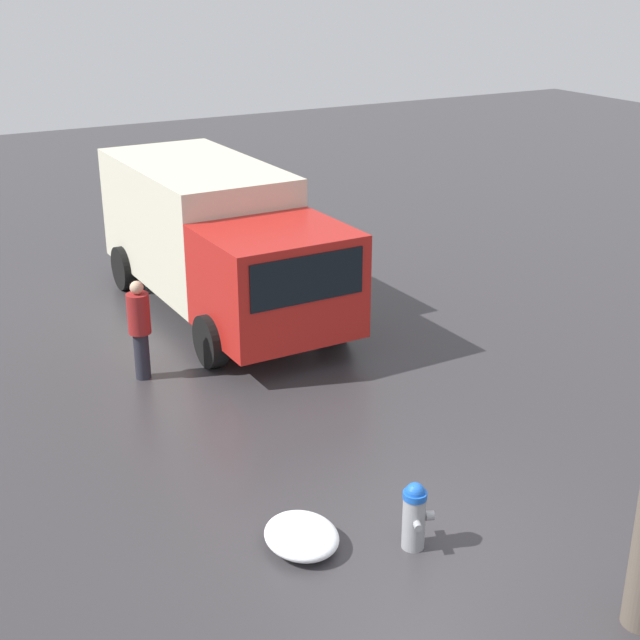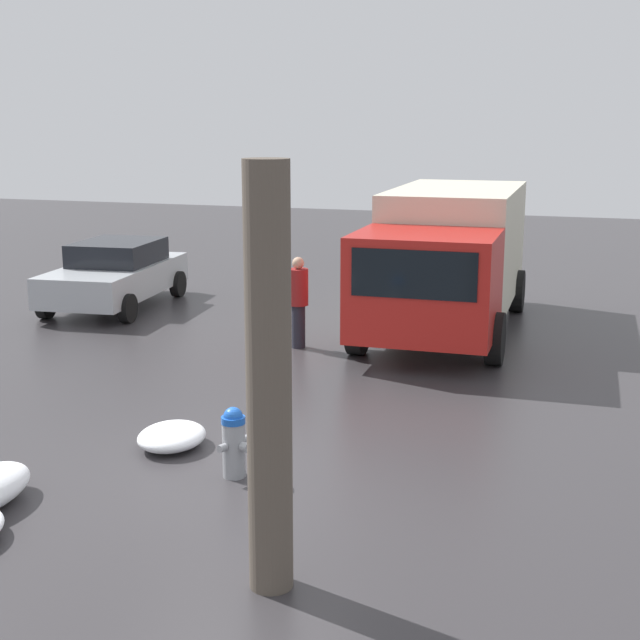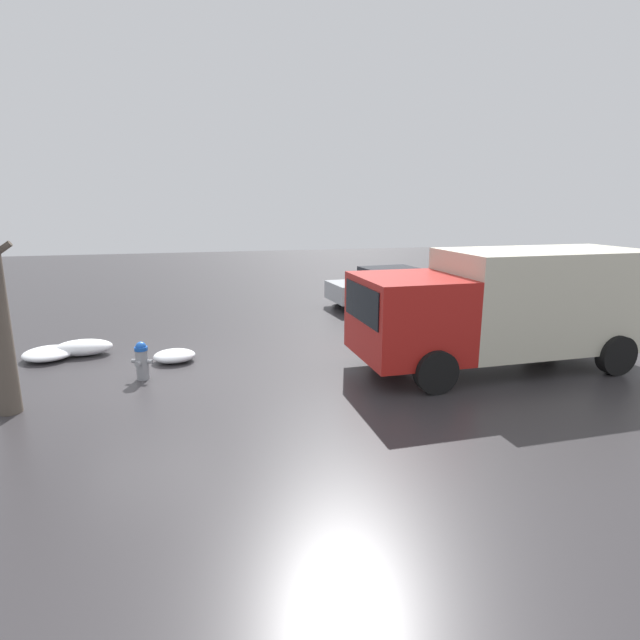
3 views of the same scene
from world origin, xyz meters
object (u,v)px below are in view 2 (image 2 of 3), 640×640
object	(u,v)px
fire_hydrant	(234,441)
tree_trunk	(269,382)
parked_car	(116,273)
pedestrian	(298,299)
delivery_truck	(448,254)

from	to	relation	value
fire_hydrant	tree_trunk	distance (m)	2.93
tree_trunk	parked_car	bearing A→B (deg)	36.43
fire_hydrant	tree_trunk	bearing A→B (deg)	-38.18
tree_trunk	pedestrian	world-z (taller)	tree_trunk
delivery_truck	pedestrian	bearing A→B (deg)	43.76
fire_hydrant	tree_trunk	xyz separation A→B (m)	(-2.18, -1.29, 1.46)
tree_trunk	parked_car	size ratio (longest dim) A/B	0.89
fire_hydrant	parked_car	world-z (taller)	parked_car
delivery_truck	pedestrian	distance (m)	3.29
pedestrian	parked_car	xyz separation A→B (m)	(2.18, 5.01, -0.17)
delivery_truck	parked_car	world-z (taller)	delivery_truck
tree_trunk	delivery_truck	bearing A→B (deg)	1.34
fire_hydrant	pedestrian	distance (m)	6.02
fire_hydrant	delivery_truck	size ratio (longest dim) A/B	0.12
tree_trunk	delivery_truck	world-z (taller)	tree_trunk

